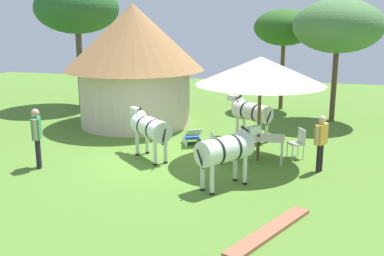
{
  "coord_description": "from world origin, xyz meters",
  "views": [
    {
      "loc": [
        4.47,
        -12.84,
        4.32
      ],
      "look_at": [
        1.04,
        0.25,
        1.0
      ],
      "focal_mm": 43.82,
      "sensor_mm": 36.0,
      "label": 1
    }
  ],
  "objects_px": {
    "thatched_hut": "(134,59)",
    "patio_chair_east_end": "(216,146)",
    "zebra_nearest_camera": "(150,128)",
    "patio_dining_table": "(258,139)",
    "guest_beside_umbrella": "(321,138)",
    "standing_watcher": "(37,133)",
    "patio_chair_near_hut": "(298,141)",
    "zebra_toward_hut": "(251,112)",
    "striped_lounge_chair": "(193,137)",
    "shade_umbrella": "(261,71)",
    "zebra_by_umbrella": "(226,150)",
    "acacia_tree_left_background": "(284,28)",
    "acacia_tree_behind_hut": "(77,9)",
    "acacia_tree_right_background": "(338,26)"
  },
  "relations": [
    {
      "from": "thatched_hut",
      "to": "patio_chair_east_end",
      "type": "distance_m",
      "value": 6.17
    },
    {
      "from": "zebra_nearest_camera",
      "to": "patio_dining_table",
      "type": "bearing_deg",
      "value": -35.48
    },
    {
      "from": "guest_beside_umbrella",
      "to": "standing_watcher",
      "type": "height_order",
      "value": "standing_watcher"
    },
    {
      "from": "patio_chair_near_hut",
      "to": "zebra_toward_hut",
      "type": "relative_size",
      "value": 0.51
    },
    {
      "from": "patio_dining_table",
      "to": "guest_beside_umbrella",
      "type": "xyz_separation_m",
      "value": [
        1.79,
        -0.59,
        0.31
      ]
    },
    {
      "from": "zebra_toward_hut",
      "to": "striped_lounge_chair",
      "type": "bearing_deg",
      "value": 158.15
    },
    {
      "from": "thatched_hut",
      "to": "shade_umbrella",
      "type": "xyz_separation_m",
      "value": [
        5.31,
        -3.56,
        0.11
      ]
    },
    {
      "from": "zebra_by_umbrella",
      "to": "acacia_tree_left_background",
      "type": "xyz_separation_m",
      "value": [
        0.6,
        10.56,
        2.7
      ]
    },
    {
      "from": "acacia_tree_behind_hut",
      "to": "acacia_tree_left_background",
      "type": "bearing_deg",
      "value": 10.56
    },
    {
      "from": "zebra_toward_hut",
      "to": "acacia_tree_right_background",
      "type": "xyz_separation_m",
      "value": [
        2.84,
        3.83,
        2.83
      ]
    },
    {
      "from": "acacia_tree_left_background",
      "to": "patio_dining_table",
      "type": "bearing_deg",
      "value": -90.5
    },
    {
      "from": "thatched_hut",
      "to": "acacia_tree_left_background",
      "type": "relative_size",
      "value": 1.2
    },
    {
      "from": "zebra_nearest_camera",
      "to": "guest_beside_umbrella",
      "type": "bearing_deg",
      "value": -46.3
    },
    {
      "from": "thatched_hut",
      "to": "striped_lounge_chair",
      "type": "bearing_deg",
      "value": -38.35
    },
    {
      "from": "striped_lounge_chair",
      "to": "zebra_toward_hut",
      "type": "height_order",
      "value": "zebra_toward_hut"
    },
    {
      "from": "zebra_toward_hut",
      "to": "acacia_tree_behind_hut",
      "type": "height_order",
      "value": "acacia_tree_behind_hut"
    },
    {
      "from": "thatched_hut",
      "to": "zebra_by_umbrella",
      "type": "xyz_separation_m",
      "value": [
        4.78,
        -5.99,
        -1.61
      ]
    },
    {
      "from": "acacia_tree_behind_hut",
      "to": "patio_dining_table",
      "type": "bearing_deg",
      "value": -34.94
    },
    {
      "from": "acacia_tree_left_background",
      "to": "zebra_nearest_camera",
      "type": "bearing_deg",
      "value": -110.43
    },
    {
      "from": "zebra_by_umbrella",
      "to": "thatched_hut",
      "type": "bearing_deg",
      "value": 165.04
    },
    {
      "from": "patio_dining_table",
      "to": "acacia_tree_behind_hut",
      "type": "distance_m",
      "value": 11.84
    },
    {
      "from": "shade_umbrella",
      "to": "thatched_hut",
      "type": "bearing_deg",
      "value": 146.17
    },
    {
      "from": "patio_chair_near_hut",
      "to": "acacia_tree_right_background",
      "type": "height_order",
      "value": "acacia_tree_right_background"
    },
    {
      "from": "patio_chair_near_hut",
      "to": "zebra_toward_hut",
      "type": "height_order",
      "value": "zebra_toward_hut"
    },
    {
      "from": "patio_chair_near_hut",
      "to": "striped_lounge_chair",
      "type": "distance_m",
      "value": 3.57
    },
    {
      "from": "thatched_hut",
      "to": "acacia_tree_behind_hut",
      "type": "bearing_deg",
      "value": 143.59
    },
    {
      "from": "striped_lounge_chair",
      "to": "zebra_toward_hut",
      "type": "distance_m",
      "value": 2.23
    },
    {
      "from": "acacia_tree_left_background",
      "to": "thatched_hut",
      "type": "bearing_deg",
      "value": -139.65
    },
    {
      "from": "thatched_hut",
      "to": "guest_beside_umbrella",
      "type": "bearing_deg",
      "value": -30.31
    },
    {
      "from": "standing_watcher",
      "to": "zebra_by_umbrella",
      "type": "height_order",
      "value": "standing_watcher"
    },
    {
      "from": "patio_chair_east_end",
      "to": "striped_lounge_chair",
      "type": "distance_m",
      "value": 2.11
    },
    {
      "from": "patio_dining_table",
      "to": "guest_beside_umbrella",
      "type": "bearing_deg",
      "value": -18.28
    },
    {
      "from": "patio_chair_near_hut",
      "to": "acacia_tree_left_background",
      "type": "distance_m",
      "value": 8.24
    },
    {
      "from": "patio_chair_near_hut",
      "to": "striped_lounge_chair",
      "type": "height_order",
      "value": "patio_chair_near_hut"
    },
    {
      "from": "striped_lounge_chair",
      "to": "acacia_tree_right_background",
      "type": "bearing_deg",
      "value": 18.33
    },
    {
      "from": "standing_watcher",
      "to": "zebra_by_umbrella",
      "type": "relative_size",
      "value": 0.94
    },
    {
      "from": "thatched_hut",
      "to": "acacia_tree_behind_hut",
      "type": "distance_m",
      "value": 5.17
    },
    {
      "from": "acacia_tree_right_background",
      "to": "patio_chair_near_hut",
      "type": "bearing_deg",
      "value": -101.7
    },
    {
      "from": "thatched_hut",
      "to": "acacia_tree_right_background",
      "type": "xyz_separation_m",
      "value": [
        7.61,
        2.57,
        1.22
      ]
    },
    {
      "from": "guest_beside_umbrella",
      "to": "zebra_by_umbrella",
      "type": "distance_m",
      "value": 2.96
    },
    {
      "from": "standing_watcher",
      "to": "acacia_tree_right_background",
      "type": "distance_m",
      "value": 12.14
    },
    {
      "from": "patio_chair_near_hut",
      "to": "standing_watcher",
      "type": "bearing_deg",
      "value": 84.37
    },
    {
      "from": "standing_watcher",
      "to": "acacia_tree_behind_hut",
      "type": "distance_m",
      "value": 9.9
    },
    {
      "from": "shade_umbrella",
      "to": "acacia_tree_behind_hut",
      "type": "height_order",
      "value": "acacia_tree_behind_hut"
    },
    {
      "from": "patio_chair_near_hut",
      "to": "standing_watcher",
      "type": "xyz_separation_m",
      "value": [
        -7.14,
        -2.9,
        0.52
      ]
    },
    {
      "from": "standing_watcher",
      "to": "zebra_toward_hut",
      "type": "distance_m",
      "value": 7.12
    },
    {
      "from": "shade_umbrella",
      "to": "patio_chair_east_end",
      "type": "distance_m",
      "value": 2.55
    },
    {
      "from": "standing_watcher",
      "to": "zebra_nearest_camera",
      "type": "xyz_separation_m",
      "value": [
        2.79,
        1.64,
        -0.08
      ]
    },
    {
      "from": "guest_beside_umbrella",
      "to": "zebra_nearest_camera",
      "type": "height_order",
      "value": "guest_beside_umbrella"
    },
    {
      "from": "shade_umbrella",
      "to": "zebra_toward_hut",
      "type": "height_order",
      "value": "shade_umbrella"
    }
  ]
}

